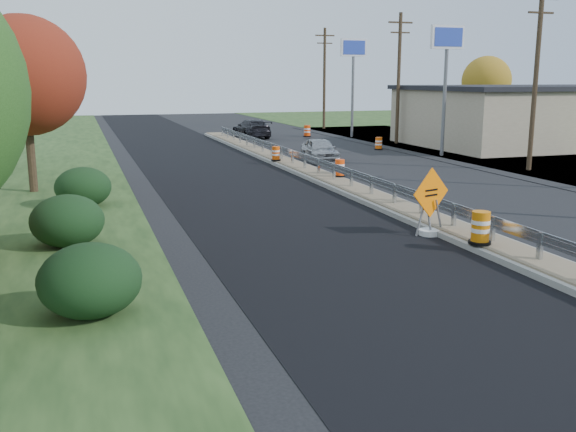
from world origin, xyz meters
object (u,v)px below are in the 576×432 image
object	(u,v)px
barrel_median_far	(276,154)
car_silver	(320,150)
barrel_shoulder_mid	(379,144)
barrel_shoulder_far	(307,131)
barrel_median_mid	(340,168)
caution_sign	(430,218)
car_dark_far	(252,129)
barrel_median_near	(480,228)

from	to	relation	value
barrel_median_far	car_silver	world-z (taller)	car_silver
barrel_shoulder_mid	barrel_shoulder_far	world-z (taller)	barrel_shoulder_far
barrel_median_mid	barrel_shoulder_far	bearing A→B (deg)	74.01
caution_sign	barrel_shoulder_mid	bearing A→B (deg)	49.40
car_dark_far	barrel_median_far	bearing A→B (deg)	76.28
caution_sign	car_silver	bearing A→B (deg)	61.54
caution_sign	barrel_median_near	distance (m)	2.16
car_dark_far	caution_sign	bearing A→B (deg)	80.88
barrel_median_mid	barrel_shoulder_far	size ratio (longest dim) A/B	0.84
caution_sign	car_dark_far	distance (m)	34.41
caution_sign	barrel_median_mid	xyz separation A→B (m)	(1.45, 10.71, 0.08)
barrel_median_mid	barrel_median_far	world-z (taller)	barrel_median_mid
barrel_median_near	barrel_shoulder_mid	size ratio (longest dim) A/B	1.09
car_silver	barrel_shoulder_far	bearing A→B (deg)	78.86
barrel_median_near	barrel_median_far	bearing A→B (deg)	90.00
caution_sign	barrel_shoulder_far	xyz separation A→B (m)	(7.99, 33.55, -0.08)
barrel_median_mid	car_silver	world-z (taller)	car_silver
barrel_median_far	car_silver	distance (m)	2.90
barrel_shoulder_far	car_dark_far	size ratio (longest dim) A/B	0.19
barrel_median_near	car_silver	bearing A→B (deg)	81.91
caution_sign	barrel_shoulder_mid	size ratio (longest dim) A/B	2.50
barrel_shoulder_mid	barrel_shoulder_far	bearing A→B (deg)	96.87
barrel_median_far	car_dark_far	bearing A→B (deg)	79.72
barrel_shoulder_mid	barrel_shoulder_far	distance (m)	10.91
caution_sign	barrel_shoulder_far	world-z (taller)	caution_sign
barrel_median_near	car_silver	xyz separation A→B (m)	(2.85, 20.05, 0.02)
caution_sign	barrel_shoulder_mid	world-z (taller)	caution_sign
barrel_median_near	barrel_shoulder_far	distance (m)	36.49
caution_sign	barrel_median_mid	distance (m)	10.81
barrel_median_far	barrel_shoulder_mid	bearing A→B (deg)	30.65
barrel_median_near	barrel_median_far	distance (m)	19.54
barrel_median_near	car_dark_far	distance (m)	36.50
car_silver	car_dark_far	world-z (taller)	car_dark_far
car_dark_far	barrel_shoulder_far	bearing A→B (deg)	167.97
barrel_median_near	car_silver	world-z (taller)	car_silver
barrel_shoulder_mid	barrel_median_near	bearing A→B (deg)	-109.81
barrel_median_far	barrel_shoulder_mid	world-z (taller)	barrel_median_far
barrel_median_near	barrel_median_mid	distance (m)	12.89
barrel_shoulder_far	barrel_median_far	bearing A→B (deg)	-115.35
barrel_shoulder_mid	car_silver	distance (m)	7.76
car_silver	barrel_median_near	bearing A→B (deg)	-92.18
caution_sign	barrel_median_far	world-z (taller)	caution_sign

